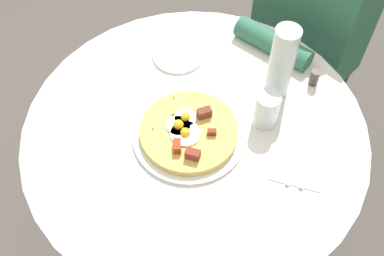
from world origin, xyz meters
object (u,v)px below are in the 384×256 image
Objects in this scene: water_bottle at (282,62)px; pepper_shaker at (314,78)px; knife at (306,160)px; person_seated at (304,46)px; water_glass at (266,110)px; breakfast_pizza at (189,131)px; dining_table at (195,159)px; bread_plate at (178,55)px; pizza_plate at (189,135)px; fork at (293,157)px.

pepper_shaker is at bearing -123.59° from water_bottle.
pepper_shaker is (0.15, -0.24, 0.02)m from knife.
person_seated is 0.60m from water_glass.
breakfast_pizza is 2.38× the size of water_glass.
water_bottle is at bearing 56.41° from pepper_shaker.
water_glass reaches higher than pepper_shaker.
breakfast_pizza is 1.13× the size of water_bottle.
water_bottle reaches higher than pepper_shaker.
bread_plate is (0.23, -0.17, 0.17)m from dining_table.
breakfast_pizza reaches higher than knife.
pizza_plate is 0.31m from bread_plate.
water_bottle is at bearing -67.10° from water_glass.
breakfast_pizza is 0.29m from fork.
dining_table is 8.55× the size of water_glass.
knife is 0.28m from pepper_shaker.
fork is (-0.25, -0.14, 0.00)m from pizza_plate.
breakfast_pizza reaches higher than pepper_shaker.
water_bottle is (-0.08, -0.27, 0.29)m from dining_table.
person_seated is 4.71× the size of water_bottle.
water_glass is 0.22m from pepper_shaker.
person_seated reaches higher than bread_plate.
water_glass is 0.14m from water_bottle.
water_glass reaches higher than breakfast_pizza.
pizza_plate is 1.76× the size of fork.
pepper_shaker reaches higher than dining_table.
knife is (-0.28, -0.16, 0.00)m from pizza_plate.
pepper_shaker is (0.12, -0.26, 0.02)m from fork.
pizza_plate is (-0.01, 0.03, 0.17)m from dining_table.
pepper_shaker is (-0.20, 0.30, 0.23)m from person_seated.
water_bottle reaches higher than water_glass.
knife is 1.57× the size of water_glass.
dining_table is 3.10× the size of pizza_plate.
person_seated is at bearing -109.17° from bread_plate.
person_seated is 0.43m from pepper_shaker.
person_seated is 0.74m from breakfast_pizza.
water_bottle is at bearing 108.84° from person_seated.
pizza_plate is 0.33m from water_bottle.
pepper_shaker is at bearing -151.74° from bread_plate.
bread_plate is 2.99× the size of pepper_shaker.
fork is at bearing -156.66° from dining_table.
pizza_plate is 5.81× the size of pepper_shaker.
dining_table is at bearing 68.69° from pepper_shaker.
knife is at bearing 122.94° from person_seated.
pizza_plate is at bearing -87.84° from fork.
dining_table is at bearing 50.18° from water_glass.
bread_plate is at bearing -39.43° from pizza_plate.
breakfast_pizza is (0.00, 0.00, 0.02)m from pizza_plate.
bread_plate reaches higher than knife.
bread_plate is at bearing -2.05° from water_glass.
knife is at bearing -156.18° from dining_table.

